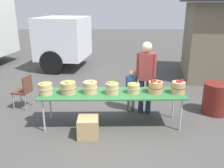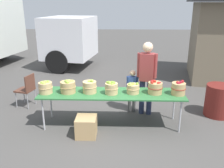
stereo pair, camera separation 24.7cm
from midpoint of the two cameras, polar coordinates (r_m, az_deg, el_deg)
ground_plane at (r=5.48m, az=-1.27°, el=-9.48°), size 40.00×40.00×0.00m
market_table at (r=5.18m, az=-1.32°, el=-2.48°), size 3.10×0.76×0.75m
apple_basket_green_0 at (r=5.27m, az=-16.81°, el=-1.02°), size 0.31×0.31×0.28m
apple_basket_green_1 at (r=5.20m, az=-11.67°, el=-0.78°), size 0.34×0.34×0.29m
apple_basket_green_2 at (r=5.15m, az=-6.56°, el=-0.73°), size 0.31×0.31×0.30m
apple_basket_green_3 at (r=5.07m, az=-1.36°, el=-0.93°), size 0.29×0.29×0.29m
apple_basket_green_4 at (r=5.14m, az=3.73°, el=-0.89°), size 0.28×0.28×0.25m
apple_basket_red_0 at (r=5.20m, az=8.91°, el=-0.66°), size 0.32×0.32×0.30m
apple_basket_red_1 at (r=5.25m, az=14.19°, el=-0.72°), size 0.31×0.31×0.31m
vendor_adult at (r=5.67m, az=6.81°, el=2.68°), size 0.45×0.30×1.76m
child_customer at (r=5.85m, az=3.41°, el=-0.84°), size 0.28×0.18×1.07m
folding_chair at (r=6.52m, az=-21.12°, el=-1.17°), size 0.48×0.48×0.86m
trash_barrel at (r=6.32m, az=22.40°, el=-3.21°), size 0.62×0.62×0.76m
produce_crate at (r=4.96m, az=-7.14°, el=-10.15°), size 0.41×0.41×0.41m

